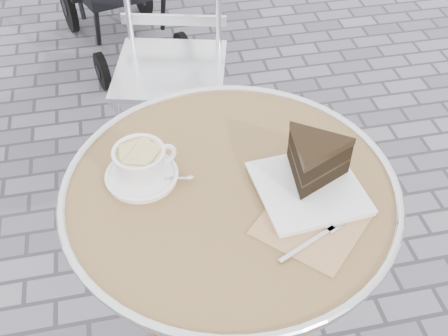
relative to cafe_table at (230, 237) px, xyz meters
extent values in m
cylinder|color=silver|center=(0.00, 0.00, -0.20)|extent=(0.07, 0.07, 0.67)
cylinder|color=tan|center=(0.00, 0.00, 0.15)|extent=(0.70, 0.70, 0.03)
torus|color=silver|center=(0.00, 0.00, 0.16)|extent=(0.72, 0.72, 0.02)
cylinder|color=white|center=(-0.18, 0.07, 0.17)|extent=(0.15, 0.15, 0.01)
cylinder|color=white|center=(-0.18, 0.07, 0.21)|extent=(0.13, 0.13, 0.07)
torus|color=white|center=(-0.12, 0.08, 0.21)|extent=(0.05, 0.03, 0.05)
cylinder|color=beige|center=(-0.18, 0.07, 0.24)|extent=(0.09, 0.09, 0.01)
cube|color=tan|center=(0.13, -0.13, 0.16)|extent=(0.26, 0.26, 0.00)
cube|color=white|center=(0.16, -0.04, 0.17)|extent=(0.22, 0.22, 0.01)
cylinder|color=silver|center=(-0.22, 0.77, -0.35)|extent=(0.02, 0.02, 0.43)
cylinder|color=silver|center=(0.09, 0.68, -0.35)|extent=(0.02, 0.02, 0.43)
cylinder|color=silver|center=(-0.14, 1.08, -0.35)|extent=(0.02, 0.02, 0.43)
cylinder|color=silver|center=(0.18, 1.00, -0.35)|extent=(0.02, 0.02, 0.43)
cube|color=silver|center=(-0.02, 0.88, -0.12)|extent=(0.47, 0.47, 0.02)
cylinder|color=black|center=(-0.29, 1.47, -0.48)|extent=(0.08, 0.18, 0.17)
cylinder|color=black|center=(0.11, 1.56, -0.48)|extent=(0.08, 0.18, 0.17)
cylinder|color=black|center=(-0.43, 2.03, -0.43)|extent=(0.10, 0.27, 0.27)
camera|label=1|loc=(-0.18, -0.80, 1.01)|focal=45.00mm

